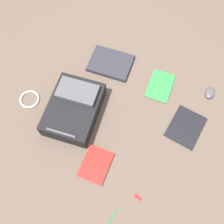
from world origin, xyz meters
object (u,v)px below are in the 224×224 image
backpack (74,108)px  book_red (160,86)px  laptop (111,63)px  usb_stick (138,197)px  book_comic (96,165)px  computer_mouse (210,93)px  book_manual (185,127)px  cable_coil (30,99)px  pen_black (111,219)px

backpack → book_red: bearing=-126.4°
laptop → usb_stick: size_ratio=7.21×
book_red → usb_stick: size_ratio=5.46×
book_red → book_comic: size_ratio=1.09×
backpack → computer_mouse: (-0.73, -0.68, -0.05)m
backpack → book_comic: 0.42m
book_comic → book_manual: 0.67m
cable_coil → usb_stick: size_ratio=2.79×
cable_coil → computer_mouse: bearing=-143.2°
backpack → book_red: size_ratio=1.86×
backpack → usb_stick: bearing=160.9°
book_manual → cable_coil: bearing=23.5°
cable_coil → book_comic: bearing=170.4°
book_red → usb_stick: bearing=111.0°
backpack → computer_mouse: size_ratio=5.17×
pen_black → usb_stick: 0.21m
backpack → laptop: bearing=-87.0°
book_comic → book_red: bearing=-93.4°
cable_coil → usb_stick: bearing=172.8°
backpack → pen_black: (-0.62, 0.44, -0.07)m
computer_mouse → cable_coil: (1.06, 0.79, -0.01)m
book_manual → cable_coil: (1.05, 0.45, -0.00)m
computer_mouse → pen_black: 1.13m
book_red → cable_coil: bearing=41.3°
laptop → book_comic: 0.80m
laptop → book_red: 0.42m
book_red → cable_coil: (0.73, 0.64, 0.00)m
backpack → laptop: 0.49m
laptop → book_manual: size_ratio=1.31×
book_comic → usb_stick: book_comic is taller
backpack → book_red: 0.67m
backpack → cable_coil: size_ratio=3.66×
book_comic → cable_coil: size_ratio=1.80×
laptop → book_manual: laptop is taller
pen_black → book_red: bearing=-76.7°
usb_stick → cable_coil: bearing=-7.2°
laptop → pen_black: 1.13m
usb_stick → book_red: bearing=-69.0°
laptop → book_comic: size_ratio=1.44×
book_manual → computer_mouse: (-0.02, -0.34, 0.01)m
backpack → book_comic: bearing=147.1°
book_comic → usb_stick: bearing=177.8°
laptop → book_manual: 0.75m
pen_black → usb_stick: (-0.07, -0.20, 0.00)m
book_red → book_comic: 0.76m
book_red → usb_stick: 0.83m
computer_mouse → cable_coil: computer_mouse is taller
book_comic → backpack: bearing=-32.9°
computer_mouse → usb_stick: computer_mouse is taller
computer_mouse → pen_black: bearing=74.1°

